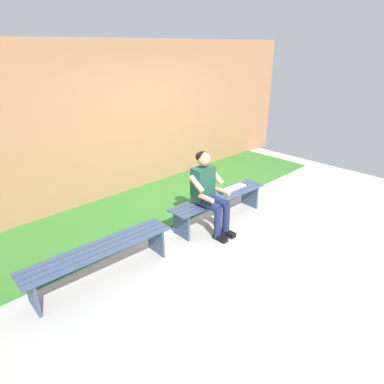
{
  "coord_description": "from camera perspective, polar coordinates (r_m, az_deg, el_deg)",
  "views": [
    {
      "loc": [
        3.69,
        3.18,
        2.64
      ],
      "look_at": [
        0.75,
        0.15,
        0.77
      ],
      "focal_mm": 31.38,
      "sensor_mm": 36.0,
      "label": 1
    }
  ],
  "objects": [
    {
      "name": "ground_plane",
      "position": [
        4.33,
        4.95,
        -14.22
      ],
      "size": [
        10.0,
        7.0,
        0.04
      ],
      "primitive_type": "cube",
      "color": "#B2B2AD"
    },
    {
      "name": "grass_strip",
      "position": [
        5.81,
        -12.21,
        -3.65
      ],
      "size": [
        9.0,
        1.88,
        0.03
      ],
      "primitive_type": "cube",
      "color": "#387A2D",
      "rests_on": "ground"
    },
    {
      "name": "brick_wall",
      "position": [
        6.32,
        -13.12,
        11.62
      ],
      "size": [
        9.5,
        0.24,
        2.74
      ],
      "primitive_type": "cube",
      "color": "#B27A51",
      "rests_on": "ground"
    },
    {
      "name": "bench_near",
      "position": [
        5.39,
        4.59,
        -1.64
      ],
      "size": [
        1.84,
        0.45,
        0.42
      ],
      "rotation": [
        0.0,
        0.0,
        -0.04
      ],
      "color": "#384C6B",
      "rests_on": "ground"
    },
    {
      "name": "bench_far",
      "position": [
        4.23,
        -15.3,
        -10.25
      ],
      "size": [
        1.88,
        0.45,
        0.42
      ],
      "rotation": [
        0.0,
        0.0,
        -0.04
      ],
      "color": "#384C6B",
      "rests_on": "ground"
    },
    {
      "name": "person_seated",
      "position": [
        4.95,
        2.84,
        0.34
      ],
      "size": [
        0.5,
        0.69,
        1.23
      ],
      "color": "#1E513D",
      "rests_on": "ground"
    },
    {
      "name": "apple",
      "position": [
        5.43,
        5.11,
        0.14
      ],
      "size": [
        0.09,
        0.09,
        0.09
      ],
      "primitive_type": "sphere",
      "color": "#72B738",
      "rests_on": "bench_near"
    },
    {
      "name": "book_open",
      "position": [
        5.68,
        7.35,
        0.75
      ],
      "size": [
        0.42,
        0.17,
        0.02
      ],
      "rotation": [
        0.0,
        0.0,
        -0.04
      ],
      "color": "white",
      "rests_on": "bench_near"
    }
  ]
}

